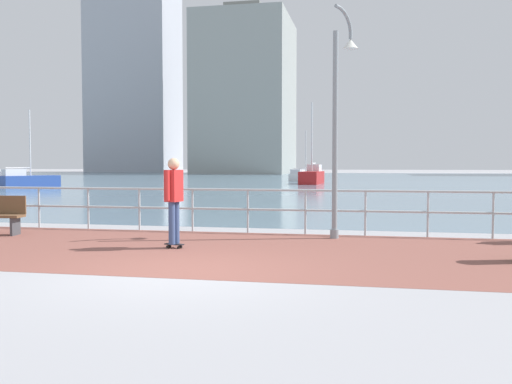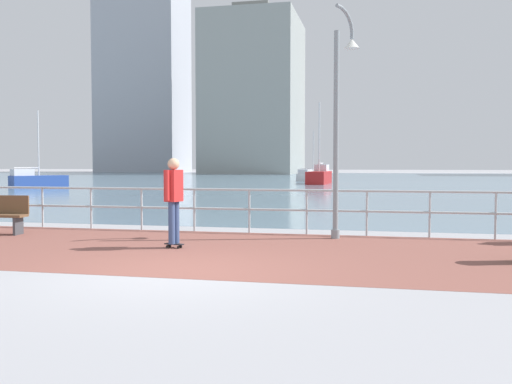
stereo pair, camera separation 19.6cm
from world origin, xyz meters
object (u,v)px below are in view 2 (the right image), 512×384
object	(u,v)px
sailboat_ivory	(312,177)
sailboat_teal	(37,180)
sailboat_navy	(319,176)
skateboarder	(174,194)
lamppost	(341,110)

from	to	relation	value
sailboat_ivory	sailboat_teal	bearing A→B (deg)	-136.12
sailboat_teal	sailboat_navy	distance (m)	22.00
sailboat_teal	skateboarder	bearing A→B (deg)	-51.90
skateboarder	sailboat_navy	world-z (taller)	sailboat_navy
sailboat_teal	sailboat_ivory	bearing A→B (deg)	43.88
skateboarder	sailboat_teal	bearing A→B (deg)	128.10
sailboat_ivory	sailboat_navy	bearing A→B (deg)	-77.75
lamppost	sailboat_ivory	distance (m)	40.42
sailboat_ivory	sailboat_navy	size ratio (longest dim) A/B	0.71
sailboat_teal	sailboat_navy	size ratio (longest dim) A/B	0.81
sailboat_ivory	lamppost	bearing A→B (deg)	-82.54
sailboat_ivory	sailboat_navy	world-z (taller)	sailboat_navy
skateboarder	sailboat_ivory	xyz separation A→B (m)	(-2.11, 42.27, -0.63)
lamppost	sailboat_ivory	size ratio (longest dim) A/B	1.09
skateboarder	sailboat_navy	xyz separation A→B (m)	(-0.84, 36.42, -0.44)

